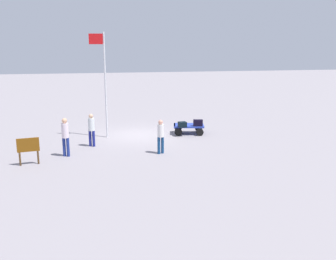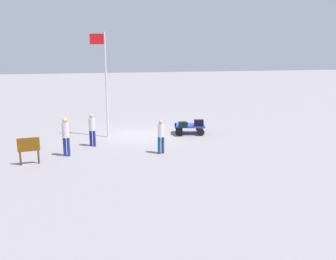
{
  "view_description": "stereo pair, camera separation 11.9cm",
  "coord_description": "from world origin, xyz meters",
  "views": [
    {
      "loc": [
        3.18,
        20.58,
        4.91
      ],
      "look_at": [
        -0.27,
        6.0,
        1.59
      ],
      "focal_mm": 38.72,
      "sensor_mm": 36.0,
      "label": 1
    },
    {
      "loc": [
        3.07,
        20.61,
        4.91
      ],
      "look_at": [
        -0.27,
        6.0,
        1.59
      ],
      "focal_mm": 38.72,
      "sensor_mm": 36.0,
      "label": 2
    }
  ],
  "objects": [
    {
      "name": "luggage_cart",
      "position": [
        -2.87,
        0.28,
        0.41
      ],
      "size": [
        2.0,
        1.63,
        0.54
      ],
      "color": "#283FB0",
      "rests_on": "ground"
    },
    {
      "name": "suitcase_navy",
      "position": [
        -2.34,
        0.86,
        0.7
      ],
      "size": [
        0.47,
        0.42,
        0.31
      ],
      "color": "black",
      "rests_on": "luggage_cart"
    },
    {
      "name": "worker_trailing",
      "position": [
        -0.36,
        4.07,
        0.95
      ],
      "size": [
        0.38,
        0.38,
        1.66
      ],
      "color": "navy",
      "rests_on": "ground"
    },
    {
      "name": "flagpole",
      "position": [
        2.0,
        0.07,
        3.39
      ],
      "size": [
        0.85,
        0.18,
        5.87
      ],
      "color": "silver",
      "rests_on": "ground"
    },
    {
      "name": "suitcase_grey",
      "position": [
        -3.31,
        0.76,
        0.73
      ],
      "size": [
        0.59,
        0.4,
        0.37
      ],
      "color": "black",
      "rests_on": "luggage_cart"
    },
    {
      "name": "ground_plane",
      "position": [
        0.0,
        0.0,
        0.0
      ],
      "size": [
        120.0,
        120.0,
        0.0
      ],
      "primitive_type": "plane",
      "color": "gray"
    },
    {
      "name": "worker_supervisor",
      "position": [
        4.07,
        3.5,
        1.07
      ],
      "size": [
        0.43,
        0.43,
        1.83
      ],
      "color": "navy",
      "rests_on": "ground"
    },
    {
      "name": "signboard",
      "position": [
        5.59,
        4.48,
        0.79
      ],
      "size": [
        0.93,
        0.18,
        1.2
      ],
      "color": "#4C3319",
      "rests_on": "ground"
    },
    {
      "name": "worker_lead",
      "position": [
        2.83,
        1.94,
        0.99
      ],
      "size": [
        0.45,
        0.45,
        1.71
      ],
      "color": "navy",
      "rests_on": "ground"
    }
  ]
}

